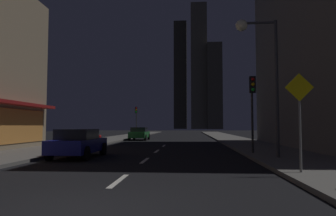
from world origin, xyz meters
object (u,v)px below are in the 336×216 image
at_px(fire_hydrant_far_left, 100,139).
at_px(traffic_light_near_right, 252,97).
at_px(pedestrian_crossing_sign, 300,113).
at_px(car_parked_far, 139,134).
at_px(street_lamp_right, 258,53).
at_px(traffic_light_far_left, 136,115).
at_px(car_parked_near, 78,143).

height_order(fire_hydrant_far_left, traffic_light_near_right, traffic_light_near_right).
relative_size(traffic_light_near_right, pedestrian_crossing_sign, 1.33).
xyz_separation_m(fire_hydrant_far_left, traffic_light_near_right, (11.40, -9.87, 2.74)).
distance_m(car_parked_far, street_lamp_right, 21.88).
bearing_deg(traffic_light_far_left, traffic_light_near_right, -66.98).
bearing_deg(fire_hydrant_far_left, traffic_light_near_right, -40.87).
relative_size(car_parked_near, fire_hydrant_far_left, 6.48).
bearing_deg(traffic_light_near_right, pedestrian_crossing_sign, -89.14).
bearing_deg(car_parked_far, pedestrian_crossing_sign, -69.07).
bearing_deg(traffic_light_far_left, pedestrian_crossing_sign, -71.19).
bearing_deg(traffic_light_far_left, fire_hydrant_far_left, -91.43).
height_order(car_parked_far, traffic_light_far_left, traffic_light_far_left).
height_order(car_parked_far, traffic_light_near_right, traffic_light_near_right).
bearing_deg(car_parked_near, street_lamp_right, -4.17).
relative_size(traffic_light_far_left, street_lamp_right, 0.64).
distance_m(car_parked_far, pedestrian_crossing_sign, 25.78).
relative_size(fire_hydrant_far_left, traffic_light_far_left, 0.16).
bearing_deg(street_lamp_right, car_parked_near, 175.83).
distance_m(car_parked_near, street_lamp_right, 9.99).
height_order(traffic_light_near_right, street_lamp_right, street_lamp_right).
height_order(fire_hydrant_far_left, pedestrian_crossing_sign, pedestrian_crossing_sign).
distance_m(car_parked_far, traffic_light_far_left, 9.09).
distance_m(traffic_light_near_right, street_lamp_right, 2.84).
bearing_deg(street_lamp_right, car_parked_far, 114.75).
xyz_separation_m(car_parked_far, pedestrian_crossing_sign, (9.20, -24.05, 1.28)).
relative_size(fire_hydrant_far_left, traffic_light_near_right, 0.16).
distance_m(fire_hydrant_far_left, street_lamp_right, 17.10).
xyz_separation_m(fire_hydrant_far_left, traffic_light_far_left, (0.40, 16.03, 2.74)).
relative_size(car_parked_near, pedestrian_crossing_sign, 1.34).
xyz_separation_m(car_parked_near, car_parked_far, (0.00, 18.83, 0.00)).
bearing_deg(traffic_light_far_left, street_lamp_right, -68.78).
bearing_deg(car_parked_near, traffic_light_far_left, 93.97).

